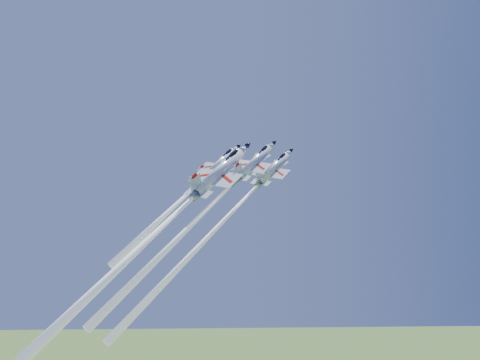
{
  "coord_description": "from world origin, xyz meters",
  "views": [
    {
      "loc": [
        -4.25,
        -108.17,
        87.97
      ],
      "look_at": [
        0.0,
        0.0,
        94.32
      ],
      "focal_mm": 40.0,
      "sensor_mm": 36.0,
      "label": 1
    }
  ],
  "objects_px": {
    "jet_left": "(186,195)",
    "jet_right": "(200,216)",
    "jet_lead": "(219,226)",
    "jet_slot": "(146,242)"
  },
  "relations": [
    {
      "from": "jet_lead",
      "to": "jet_slot",
      "type": "xyz_separation_m",
      "value": [
        -12.29,
        -10.93,
        -2.36
      ]
    },
    {
      "from": "jet_right",
      "to": "jet_slot",
      "type": "relative_size",
      "value": 0.81
    },
    {
      "from": "jet_lead",
      "to": "jet_right",
      "type": "bearing_deg",
      "value": -74.42
    },
    {
      "from": "jet_right",
      "to": "jet_left",
      "type": "bearing_deg",
      "value": 149.16
    },
    {
      "from": "jet_lead",
      "to": "jet_slot",
      "type": "relative_size",
      "value": 0.87
    },
    {
      "from": "jet_right",
      "to": "jet_slot",
      "type": "height_order",
      "value": "jet_right"
    },
    {
      "from": "jet_left",
      "to": "jet_slot",
      "type": "relative_size",
      "value": 0.62
    },
    {
      "from": "jet_left",
      "to": "jet_right",
      "type": "distance_m",
      "value": 12.91
    },
    {
      "from": "jet_left",
      "to": "jet_slot",
      "type": "height_order",
      "value": "jet_left"
    },
    {
      "from": "jet_right",
      "to": "jet_slot",
      "type": "xyz_separation_m",
      "value": [
        -9.03,
        -4.67,
        -4.34
      ]
    }
  ]
}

